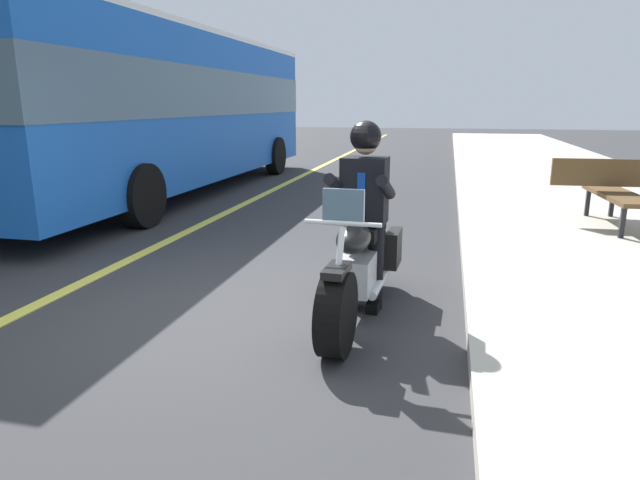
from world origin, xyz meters
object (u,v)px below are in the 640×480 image
(motorcycle_main, at_px, (359,268))
(bus_near, at_px, (167,104))
(bench_sidewalk, at_px, (618,187))
(rider_main, at_px, (364,200))

(motorcycle_main, height_order, bus_near, bus_near)
(bus_near, xyz_separation_m, bench_sidewalk, (2.10, 8.20, -1.16))
(motorcycle_main, bearing_deg, bench_sidewalk, 141.52)
(motorcycle_main, height_order, bench_sidewalk, motorcycle_main)
(rider_main, distance_m, bus_near, 7.79)
(bench_sidewalk, bearing_deg, motorcycle_main, -38.48)
(bus_near, distance_m, bench_sidewalk, 8.54)
(rider_main, bearing_deg, bench_sidewalk, 140.19)
(rider_main, bearing_deg, motorcycle_main, -1.50)
(rider_main, xyz_separation_m, bench_sidewalk, (-3.77, 3.14, -0.32))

